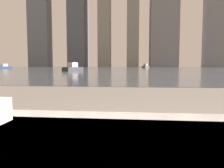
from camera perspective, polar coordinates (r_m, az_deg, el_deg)
name	(u,v)px	position (r m, az deg, el deg)	size (l,w,h in m)	color
harbor_water	(133,68)	(61.82, 5.57, 4.18)	(180.00, 110.00, 0.01)	slate
harbor_boat_0	(146,66)	(62.62, 8.76, 4.55)	(2.32, 3.37, 1.20)	#4C4C51
harbor_boat_1	(5,67)	(50.56, -26.24, 3.99)	(2.33, 2.83, 1.04)	navy
harbor_boat_3	(73,68)	(26.29, -10.17, 4.11)	(2.00, 2.94, 1.05)	#2D2D33
skyline_tower_0	(39,18)	(131.41, -18.42, 16.00)	(11.19, 7.41, 53.35)	slate
skyline_tower_1	(78,19)	(124.28, -8.88, 16.49)	(9.09, 12.29, 51.86)	#4C515B
skyline_tower_3	(133,29)	(119.41, 5.51, 14.16)	(6.17, 10.68, 40.17)	gray
skyline_tower_4	(164,28)	(120.39, 13.32, 14.09)	(13.93, 13.91, 40.65)	slate
skyline_tower_5	(216,25)	(126.50, 25.46, 13.80)	(11.22, 6.37, 42.80)	slate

